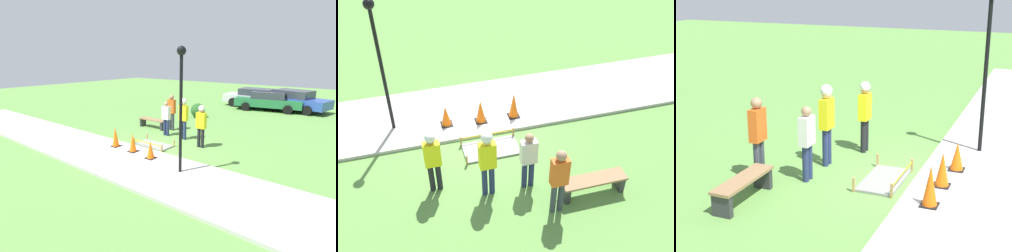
# 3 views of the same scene
# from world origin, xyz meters

# --- Properties ---
(ground_plane) EXTENTS (60.00, 60.00, 0.00)m
(ground_plane) POSITION_xyz_m (0.00, 0.00, 0.00)
(ground_plane) COLOR #5B8E42
(sidewalk) EXTENTS (28.00, 2.83, 0.10)m
(sidewalk) POSITION_xyz_m (0.00, -1.41, 0.05)
(sidewalk) COLOR #ADAAA3
(sidewalk) RESTS_ON ground_plane
(wet_concrete_patch) EXTENTS (1.59, 0.87, 0.32)m
(wet_concrete_patch) POSITION_xyz_m (-0.36, 0.62, 0.04)
(wet_concrete_patch) COLOR gray
(wet_concrete_patch) RESTS_ON ground_plane
(traffic_cone_near_patch) EXTENTS (0.34, 0.34, 0.82)m
(traffic_cone_near_patch) POSITION_xyz_m (-1.38, -0.61, 0.50)
(traffic_cone_near_patch) COLOR black
(traffic_cone_near_patch) RESTS_ON sidewalk
(traffic_cone_far_patch) EXTENTS (0.34, 0.34, 0.74)m
(traffic_cone_far_patch) POSITION_xyz_m (-0.36, -0.63, 0.46)
(traffic_cone_far_patch) COLOR black
(traffic_cone_far_patch) RESTS_ON sidewalk
(traffic_cone_sidewalk_edge) EXTENTS (0.34, 0.34, 0.65)m
(traffic_cone_sidewalk_edge) POSITION_xyz_m (0.67, -0.74, 0.42)
(traffic_cone_sidewalk_edge) COLOR black
(traffic_cone_sidewalk_edge) RESTS_ON sidewalk
(park_bench) EXTENTS (1.64, 0.44, 0.49)m
(park_bench) POSITION_xyz_m (-2.38, 2.88, 0.34)
(park_bench) COLOR #2D2D33
(park_bench) RESTS_ON ground_plane
(worker_supervisor) EXTENTS (0.40, 0.28, 1.93)m
(worker_supervisor) POSITION_xyz_m (0.10, 2.19, 1.18)
(worker_supervisor) COLOR navy
(worker_supervisor) RESTS_ON ground_plane
(worker_assistant) EXTENTS (0.40, 0.26, 1.80)m
(worker_assistant) POSITION_xyz_m (1.33, 1.70, 1.08)
(worker_assistant) COLOR black
(worker_assistant) RESTS_ON ground_plane
(bystander_in_orange_shirt) EXTENTS (0.40, 0.24, 1.86)m
(bystander_in_orange_shirt) POSITION_xyz_m (-1.31, 3.16, 1.07)
(bystander_in_orange_shirt) COLOR #383D47
(bystander_in_orange_shirt) RESTS_ON ground_plane
(bystander_in_gray_shirt) EXTENTS (0.40, 0.22, 1.66)m
(bystander_in_gray_shirt) POSITION_xyz_m (-0.91, 2.20, 0.94)
(bystander_in_gray_shirt) COLOR navy
(bystander_in_gray_shirt) RESTS_ON ground_plane
(lamppost_near) EXTENTS (0.28, 0.28, 3.92)m
(lamppost_near) POSITION_xyz_m (2.19, -1.03, 2.66)
(lamppost_near) COLOR black
(lamppost_near) RESTS_ON sidewalk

